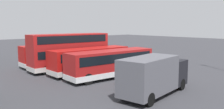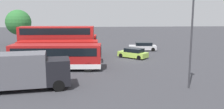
{
  "view_description": "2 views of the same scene",
  "coord_description": "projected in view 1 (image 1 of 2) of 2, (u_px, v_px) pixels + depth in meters",
  "views": [
    {
      "loc": [
        -24.15,
        26.36,
        5.75
      ],
      "look_at": [
        1.29,
        3.44,
        1.4
      ],
      "focal_mm": 38.26,
      "sensor_mm": 36.0,
      "label": 1
    },
    {
      "loc": [
        -33.53,
        5.1,
        6.78
      ],
      "look_at": [
        -2.65,
        2.82,
        1.26
      ],
      "focal_mm": 39.84,
      "sensor_mm": 36.0,
      "label": 2
    }
  ],
  "objects": [
    {
      "name": "car_hatchback_silver",
      "position": [
        131.0,
        57.0,
        37.3
      ],
      "size": [
        4.08,
        4.38,
        1.43
      ],
      "color": "#A5D14C",
      "rests_on": "ground"
    },
    {
      "name": "bus_single_deck_second",
      "position": [
        90.0,
        59.0,
        28.19
      ],
      "size": [
        2.75,
        10.12,
        2.95
      ],
      "color": "#B71411",
      "rests_on": "ground"
    },
    {
      "name": "bus_single_deck_near_end",
      "position": [
        111.0,
        63.0,
        25.76
      ],
      "size": [
        3.14,
        10.43,
        2.95
      ],
      "color": "#A51919",
      "rests_on": "ground"
    },
    {
      "name": "ground_plane",
      "position": [
        135.0,
        63.0,
        36.03
      ],
      "size": [
        140.0,
        140.0,
        0.0
      ],
      "primitive_type": "plane",
      "color": "#38383D"
    },
    {
      "name": "bus_single_deck_fourth",
      "position": [
        58.0,
        54.0,
        33.26
      ],
      "size": [
        3.13,
        10.41,
        2.95
      ],
      "color": "#B71411",
      "rests_on": "ground"
    },
    {
      "name": "box_truck_blue",
      "position": [
        154.0,
        75.0,
        19.28
      ],
      "size": [
        3.62,
        7.8,
        3.2
      ],
      "color": "#595960",
      "rests_on": "ground"
    },
    {
      "name": "bus_double_decker_third",
      "position": [
        70.0,
        51.0,
        30.17
      ],
      "size": [
        3.0,
        10.47,
        4.55
      ],
      "color": "#A51919",
      "rests_on": "ground"
    },
    {
      "name": "car_small_green",
      "position": [
        115.0,
        52.0,
        43.86
      ],
      "size": [
        2.23,
        4.73,
        1.43
      ],
      "color": "silver",
      "rests_on": "ground"
    }
  ]
}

